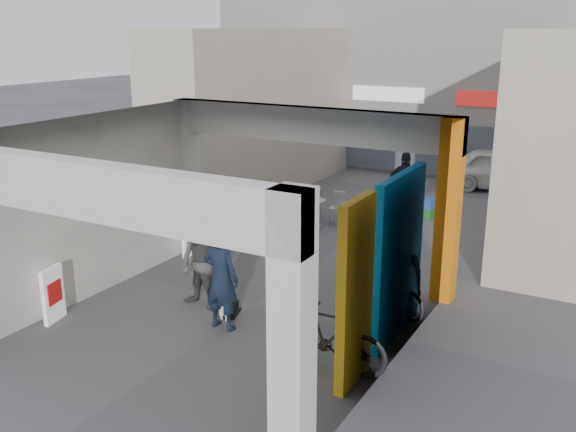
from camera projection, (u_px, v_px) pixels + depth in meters
The scene contains 21 objects.
ground at pixel (255, 305), 12.08m from camera, with size 90.00×90.00×0.00m, color #4E4E53.
arcade_canopy at pixel (254, 200), 10.49m from camera, with size 6.40×6.45×6.40m.
far_building at pixel (463, 58), 22.68m from camera, with size 18.00×4.08×8.00m.
plaza_bldg_left at pixel (259, 113), 19.76m from camera, with size 2.00×9.00×5.00m, color #B8AB99.
plaza_bldg_right at pixel (574, 136), 15.55m from camera, with size 2.00×9.00×5.00m, color #B8AB99.
bollard_left at pixel (247, 234), 14.79m from camera, with size 0.09×0.09×0.87m, color gray.
bollard_center at pixel (309, 246), 14.05m from camera, with size 0.09×0.09×0.83m, color gray.
bollard_right at pixel (381, 260), 13.14m from camera, with size 0.09×0.09×0.90m, color gray.
advert_board_near at pixel (53, 294), 11.29m from camera, with size 0.21×0.55×1.00m.
advert_board_far at pixel (189, 234), 14.56m from camera, with size 0.17×0.56×1.00m.
cafe_set at pixel (314, 212), 17.07m from camera, with size 1.42×1.15×0.86m.
produce_stand at pixel (297, 205), 17.77m from camera, with size 1.10×0.60×0.72m.
crate_stack at pixel (426, 208), 17.54m from camera, with size 0.51×0.43×0.56m.
border_collie at pixel (228, 304), 11.49m from camera, with size 0.24×0.48×0.66m.
man_with_dog at pixel (221, 278), 10.90m from camera, with size 0.68×0.44×1.86m, color black.
man_back_turned at pixel (200, 264), 11.77m from camera, with size 0.82×0.64×1.68m, color #3E3E40.
man_elderly at pixel (399, 273), 11.24m from camera, with size 0.87×0.57×1.78m, color teal.
man_crates at pixel (405, 185), 17.39m from camera, with size 1.07×0.44×1.82m, color black.
bicycle_front at pixel (390, 288), 11.72m from camera, with size 0.59×1.69×0.89m, color black.
bicycle_rear at pixel (329, 337), 9.64m from camera, with size 0.52×1.85×1.11m, color black.
white_van at pixel (504, 169), 20.49m from camera, with size 1.57×3.90×1.33m, color white.
Camera 1 is at (5.97, -9.40, 5.02)m, focal length 40.00 mm.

